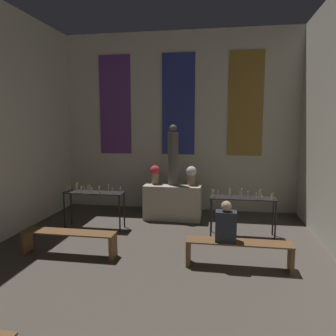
{
  "coord_description": "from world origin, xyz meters",
  "views": [
    {
      "loc": [
        1.27,
        1.95,
        2.5
      ],
      "look_at": [
        0.0,
        9.49,
        1.45
      ],
      "focal_mm": 35.0,
      "sensor_mm": 36.0,
      "label": 1
    }
  ],
  "objects_px": {
    "candle_rack_left": "(94,197)",
    "candle_rack_right": "(243,203)",
    "pew_back_left": "(69,238)",
    "flower_vase_right": "(191,174)",
    "statue": "(173,157)",
    "altar": "(173,201)",
    "flower_vase_left": "(155,173)",
    "person_seated": "(226,224)",
    "pew_back_right": "(238,249)"
  },
  "relations": [
    {
      "from": "altar",
      "to": "candle_rack_right",
      "type": "height_order",
      "value": "candle_rack_right"
    },
    {
      "from": "altar",
      "to": "candle_rack_left",
      "type": "bearing_deg",
      "value": -146.94
    },
    {
      "from": "flower_vase_right",
      "to": "candle_rack_right",
      "type": "relative_size",
      "value": 0.35
    },
    {
      "from": "pew_back_left",
      "to": "person_seated",
      "type": "xyz_separation_m",
      "value": [
        2.93,
        -0.0,
        0.44
      ]
    },
    {
      "from": "candle_rack_left",
      "to": "flower_vase_left",
      "type": "bearing_deg",
      "value": 41.97
    },
    {
      "from": "altar",
      "to": "flower_vase_left",
      "type": "xyz_separation_m",
      "value": [
        -0.48,
        0.0,
        0.74
      ]
    },
    {
      "from": "altar",
      "to": "candle_rack_right",
      "type": "distance_m",
      "value": 2.09
    },
    {
      "from": "flower_vase_right",
      "to": "person_seated",
      "type": "relative_size",
      "value": 0.7
    },
    {
      "from": "statue",
      "to": "person_seated",
      "type": "relative_size",
      "value": 2.2
    },
    {
      "from": "flower_vase_right",
      "to": "pew_back_left",
      "type": "bearing_deg",
      "value": -126.53
    },
    {
      "from": "pew_back_left",
      "to": "flower_vase_right",
      "type": "bearing_deg",
      "value": 53.47
    },
    {
      "from": "candle_rack_right",
      "to": "candle_rack_left",
      "type": "bearing_deg",
      "value": -179.99
    },
    {
      "from": "flower_vase_right",
      "to": "pew_back_right",
      "type": "xyz_separation_m",
      "value": [
        1.1,
        -2.78,
        -0.85
      ]
    },
    {
      "from": "flower_vase_left",
      "to": "candle_rack_left",
      "type": "bearing_deg",
      "value": -138.03
    },
    {
      "from": "candle_rack_right",
      "to": "person_seated",
      "type": "bearing_deg",
      "value": -102.84
    },
    {
      "from": "flower_vase_left",
      "to": "altar",
      "type": "bearing_deg",
      "value": 0.0
    },
    {
      "from": "flower_vase_left",
      "to": "person_seated",
      "type": "bearing_deg",
      "value": -56.6
    },
    {
      "from": "candle_rack_right",
      "to": "pew_back_left",
      "type": "distance_m",
      "value": 3.72
    },
    {
      "from": "flower_vase_right",
      "to": "pew_back_right",
      "type": "distance_m",
      "value": 3.11
    },
    {
      "from": "candle_rack_left",
      "to": "pew_back_right",
      "type": "xyz_separation_m",
      "value": [
        3.31,
        -1.65,
        -0.43
      ]
    },
    {
      "from": "altar",
      "to": "flower_vase_left",
      "type": "height_order",
      "value": "flower_vase_left"
    },
    {
      "from": "candle_rack_right",
      "to": "person_seated",
      "type": "height_order",
      "value": "person_seated"
    },
    {
      "from": "candle_rack_right",
      "to": "pew_back_right",
      "type": "height_order",
      "value": "candle_rack_right"
    },
    {
      "from": "candle_rack_left",
      "to": "pew_back_left",
      "type": "distance_m",
      "value": 1.71
    },
    {
      "from": "flower_vase_left",
      "to": "candle_rack_left",
      "type": "xyz_separation_m",
      "value": [
        -1.26,
        -1.13,
        -0.43
      ]
    },
    {
      "from": "flower_vase_right",
      "to": "person_seated",
      "type": "distance_m",
      "value": 2.94
    },
    {
      "from": "altar",
      "to": "candle_rack_right",
      "type": "relative_size",
      "value": 1.04
    },
    {
      "from": "altar",
      "to": "candle_rack_right",
      "type": "bearing_deg",
      "value": -33.16
    },
    {
      "from": "altar",
      "to": "flower_vase_left",
      "type": "relative_size",
      "value": 2.98
    },
    {
      "from": "statue",
      "to": "candle_rack_right",
      "type": "relative_size",
      "value": 1.1
    },
    {
      "from": "flower_vase_right",
      "to": "candle_rack_right",
      "type": "distance_m",
      "value": 1.74
    },
    {
      "from": "altar",
      "to": "pew_back_left",
      "type": "xyz_separation_m",
      "value": [
        -1.58,
        -2.78,
        -0.12
      ]
    },
    {
      "from": "flower_vase_left",
      "to": "pew_back_left",
      "type": "bearing_deg",
      "value": -111.57
    },
    {
      "from": "candle_rack_left",
      "to": "candle_rack_right",
      "type": "bearing_deg",
      "value": 0.01
    },
    {
      "from": "altar",
      "to": "candle_rack_left",
      "type": "distance_m",
      "value": 2.09
    },
    {
      "from": "flower_vase_left",
      "to": "pew_back_left",
      "type": "xyz_separation_m",
      "value": [
        -1.1,
        -2.78,
        -0.85
      ]
    },
    {
      "from": "candle_rack_right",
      "to": "statue",
      "type": "bearing_deg",
      "value": 146.84
    },
    {
      "from": "pew_back_left",
      "to": "person_seated",
      "type": "relative_size",
      "value": 2.55
    },
    {
      "from": "flower_vase_right",
      "to": "person_seated",
      "type": "height_order",
      "value": "flower_vase_right"
    },
    {
      "from": "altar",
      "to": "pew_back_right",
      "type": "xyz_separation_m",
      "value": [
        1.58,
        -2.78,
        -0.12
      ]
    },
    {
      "from": "altar",
      "to": "statue",
      "type": "bearing_deg",
      "value": 0.0
    },
    {
      "from": "candle_rack_right",
      "to": "pew_back_right",
      "type": "relative_size",
      "value": 0.79
    },
    {
      "from": "statue",
      "to": "pew_back_right",
      "type": "distance_m",
      "value": 3.45
    },
    {
      "from": "flower_vase_right",
      "to": "pew_back_left",
      "type": "height_order",
      "value": "flower_vase_right"
    },
    {
      "from": "candle_rack_right",
      "to": "pew_back_right",
      "type": "distance_m",
      "value": 1.71
    },
    {
      "from": "flower_vase_left",
      "to": "candle_rack_right",
      "type": "height_order",
      "value": "flower_vase_left"
    },
    {
      "from": "statue",
      "to": "pew_back_right",
      "type": "bearing_deg",
      "value": -60.4
    },
    {
      "from": "statue",
      "to": "flower_vase_right",
      "type": "distance_m",
      "value": 0.66
    },
    {
      "from": "flower_vase_right",
      "to": "altar",
      "type": "bearing_deg",
      "value": 180.0
    },
    {
      "from": "altar",
      "to": "pew_back_left",
      "type": "relative_size",
      "value": 0.82
    }
  ]
}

